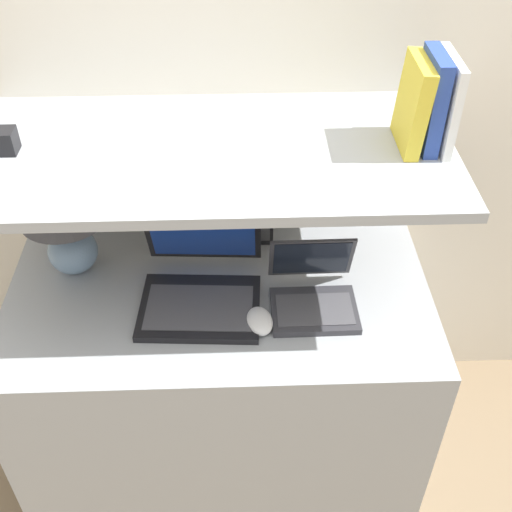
# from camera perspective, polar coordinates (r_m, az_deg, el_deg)

# --- Properties ---
(wall_back) EXTENTS (6.00, 0.05, 2.40)m
(wall_back) POSITION_cam_1_polar(r_m,az_deg,el_deg) (1.89, -3.76, 14.82)
(wall_back) COLOR silver
(wall_back) RESTS_ON ground_plane
(desk) EXTENTS (1.20, 0.65, 0.75)m
(desk) POSITION_cam_1_polar(r_m,az_deg,el_deg) (2.10, -2.95, -10.94)
(desk) COLOR #999EA3
(desk) RESTS_ON ground_plane
(back_riser) EXTENTS (1.20, 0.04, 1.16)m
(back_riser) POSITION_cam_1_polar(r_m,az_deg,el_deg) (2.19, -3.09, -0.51)
(back_riser) COLOR silver
(back_riser) RESTS_ON ground_plane
(shelf) EXTENTS (1.20, 0.59, 0.03)m
(shelf) POSITION_cam_1_polar(r_m,az_deg,el_deg) (1.62, -3.89, 9.13)
(shelf) COLOR #999EA3
(shelf) RESTS_ON back_riser
(table_lamp) EXTENTS (0.24, 0.24, 0.34)m
(table_lamp) POSITION_cam_1_polar(r_m,az_deg,el_deg) (1.84, -16.79, 3.99)
(table_lamp) COLOR #7593B2
(table_lamp) RESTS_ON desk
(laptop_large) EXTENTS (0.35, 0.36, 0.26)m
(laptop_large) POSITION_cam_1_polar(r_m,az_deg,el_deg) (1.78, -4.93, -2.29)
(laptop_large) COLOR black
(laptop_large) RESTS_ON desk
(laptop_small) EXTENTS (0.24, 0.24, 0.18)m
(laptop_small) POSITION_cam_1_polar(r_m,az_deg,el_deg) (1.77, 5.11, -3.26)
(laptop_small) COLOR #333338
(laptop_small) RESTS_ON desk
(computer_mouse) EXTENTS (0.09, 0.11, 0.04)m
(computer_mouse) POSITION_cam_1_polar(r_m,az_deg,el_deg) (1.72, 0.33, -5.80)
(computer_mouse) COLOR white
(computer_mouse) RESTS_ON desk
(router_box) EXTENTS (0.10, 0.06, 0.12)m
(router_box) POSITION_cam_1_polar(r_m,az_deg,el_deg) (1.97, 0.06, 2.81)
(router_box) COLOR black
(router_box) RESTS_ON desk
(book_white) EXTENTS (0.02, 0.18, 0.23)m
(book_white) POSITION_cam_1_polar(r_m,az_deg,el_deg) (1.64, 16.52, 12.96)
(book_white) COLOR silver
(book_white) RESTS_ON shelf
(book_blue) EXTENTS (0.04, 0.15, 0.23)m
(book_blue) POSITION_cam_1_polar(r_m,az_deg,el_deg) (1.62, 15.30, 13.14)
(book_blue) COLOR #284293
(book_blue) RESTS_ON shelf
(book_yellow) EXTENTS (0.05, 0.17, 0.22)m
(book_yellow) POSITION_cam_1_polar(r_m,az_deg,el_deg) (1.61, 13.78, 12.94)
(book_yellow) COLOR gold
(book_yellow) RESTS_ON shelf
(shelf_gadget) EXTENTS (0.07, 0.06, 0.06)m
(shelf_gadget) POSITION_cam_1_polar(r_m,az_deg,el_deg) (1.69, -21.67, 9.48)
(shelf_gadget) COLOR black
(shelf_gadget) RESTS_ON shelf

